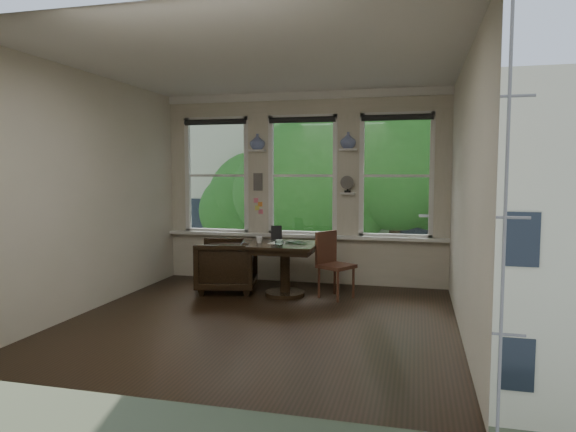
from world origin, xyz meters
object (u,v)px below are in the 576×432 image
(laptop, at_px, (293,243))
(mug, at_px, (259,240))
(table, at_px, (285,270))
(armchair_left, at_px, (226,265))
(side_chair_right, at_px, (336,265))

(laptop, distance_m, mug, 0.49)
(mug, bearing_deg, table, 5.75)
(table, distance_m, armchair_left, 0.91)
(armchair_left, bearing_deg, mug, 67.20)
(table, distance_m, mug, 0.56)
(armchair_left, xyz_separation_m, side_chair_right, (1.64, -0.01, 0.07))
(side_chair_right, relative_size, laptop, 2.58)
(laptop, bearing_deg, armchair_left, -159.71)
(table, height_order, side_chair_right, side_chair_right)
(laptop, bearing_deg, mug, -152.68)
(laptop, bearing_deg, table, -162.60)
(armchair_left, xyz_separation_m, laptop, (1.03, -0.08, 0.38))
(laptop, bearing_deg, side_chair_right, 31.42)
(side_chair_right, relative_size, mug, 9.31)
(table, relative_size, mug, 9.11)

